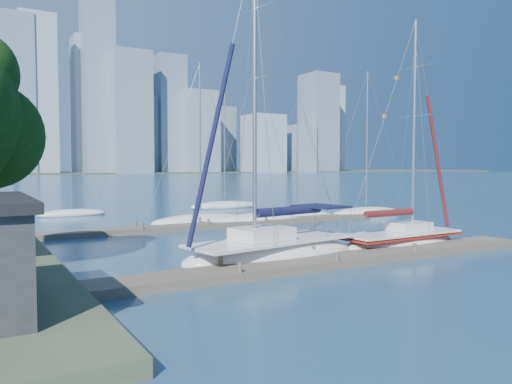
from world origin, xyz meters
TOP-DOWN VIEW (x-y plane):
  - ground at (0.00, 0.00)m, footprint 700.00×700.00m
  - near_dock at (0.00, 0.00)m, footprint 26.00×2.00m
  - far_dock at (2.00, 16.00)m, footprint 30.00×1.80m
  - sailboat_navy at (-1.60, 2.08)m, footprint 9.92×4.62m
  - sailboat_maroon at (6.89, 1.81)m, footprint 8.16×2.85m
  - bg_boat_2 at (1.79, 18.41)m, footprint 8.62×3.84m
  - bg_boat_3 at (5.97, 16.73)m, footprint 8.45×3.17m
  - bg_boat_4 at (10.93, 17.98)m, footprint 7.75×2.17m
  - bg_boat_5 at (18.06, 16.83)m, footprint 8.42×5.23m
  - bg_boat_6 at (-5.95, 30.75)m, footprint 6.41×2.87m
  - bg_boat_7 at (10.39, 31.26)m, footprint 8.39×2.86m
  - skyline at (15.02, 290.54)m, footprint 503.29×51.31m

SIDE VIEW (x-z plane):
  - ground at x=0.00m, z-range 0.00..0.00m
  - far_dock at x=2.00m, z-range 0.00..0.36m
  - near_dock at x=0.00m, z-range 0.00..0.40m
  - bg_boat_6 at x=-5.95m, z-range -5.33..5.78m
  - bg_boat_4 at x=10.93m, z-range -5.35..5.80m
  - bg_boat_2 at x=1.79m, z-range -6.35..6.92m
  - bg_boat_3 at x=5.97m, z-range -6.55..7.12m
  - bg_boat_7 at x=10.39m, z-range -7.18..7.75m
  - bg_boat_5 at x=18.06m, z-range -6.65..7.23m
  - sailboat_maroon at x=6.89m, z-range -5.68..7.86m
  - sailboat_navy at x=-1.60m, z-range -6.69..9.01m
  - skyline at x=15.02m, z-range -19.83..89.09m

